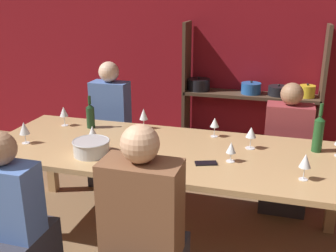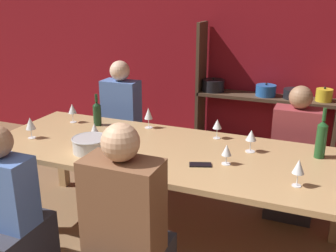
# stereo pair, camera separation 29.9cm
# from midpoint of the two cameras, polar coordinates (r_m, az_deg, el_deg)

# --- Properties ---
(wall_back_red) EXTENTS (8.80, 0.06, 2.70)m
(wall_back_red) POSITION_cam_midpoint_polar(r_m,az_deg,el_deg) (4.55, 5.68, 12.02)
(wall_back_red) COLOR maroon
(wall_back_red) RESTS_ON ground_plane
(shelf_unit) EXTENTS (1.49, 0.30, 1.58)m
(shelf_unit) POSITION_cam_midpoint_polar(r_m,az_deg,el_deg) (4.47, 9.55, 1.08)
(shelf_unit) COLOR #4C3828
(shelf_unit) RESTS_ON ground_plane
(dining_table) EXTENTS (2.73, 1.04, 0.76)m
(dining_table) POSITION_cam_midpoint_polar(r_m,az_deg,el_deg) (2.98, -3.41, -4.70)
(dining_table) COLOR tan
(dining_table) RESTS_ON ground_plane
(mixing_bowl) EXTENTS (0.27, 0.27, 0.11)m
(mixing_bowl) POSITION_cam_midpoint_polar(r_m,az_deg,el_deg) (2.92, -13.98, -3.02)
(mixing_bowl) COLOR #B7BABC
(mixing_bowl) RESTS_ON dining_table
(wine_bottle_green) EXTENTS (0.07, 0.07, 0.37)m
(wine_bottle_green) POSITION_cam_midpoint_polar(r_m,az_deg,el_deg) (3.01, 18.38, -1.01)
(wine_bottle_green) COLOR #1E4C23
(wine_bottle_green) RESTS_ON dining_table
(wine_bottle_dark) EXTENTS (0.07, 0.07, 0.28)m
(wine_bottle_dark) POSITION_cam_midpoint_polar(r_m,az_deg,el_deg) (3.48, -13.64, 1.49)
(wine_bottle_dark) COLOR #19381E
(wine_bottle_dark) RESTS_ON dining_table
(wine_glass_white_a) EXTENTS (0.07, 0.07, 0.17)m
(wine_glass_white_a) POSITION_cam_midpoint_polar(r_m,az_deg,el_deg) (3.59, -17.23, 1.89)
(wine_glass_white_a) COLOR white
(wine_glass_white_a) RESTS_ON dining_table
(wine_glass_red_a) EXTENTS (0.08, 0.08, 0.17)m
(wine_glass_red_a) POSITION_cam_midpoint_polar(r_m,az_deg,el_deg) (2.96, 9.16, -1.07)
(wine_glass_red_a) COLOR white
(wine_glass_red_a) RESTS_ON dining_table
(wine_glass_red_b) EXTENTS (0.07, 0.07, 0.16)m
(wine_glass_red_b) POSITION_cam_midpoint_polar(r_m,az_deg,el_deg) (3.17, 4.13, 0.39)
(wine_glass_red_b) COLOR white
(wine_glass_red_b) RESTS_ON dining_table
(wine_glass_white_b) EXTENTS (0.07, 0.07, 0.15)m
(wine_glass_white_b) POSITION_cam_midpoint_polar(r_m,az_deg,el_deg) (3.11, -13.64, -0.83)
(wine_glass_white_b) COLOR white
(wine_glass_white_b) RESTS_ON dining_table
(wine_glass_red_d) EXTENTS (0.07, 0.07, 0.14)m
(wine_glass_red_d) POSITION_cam_midpoint_polar(r_m,az_deg,el_deg) (2.71, 6.05, -3.30)
(wine_glass_red_d) COLOR white
(wine_glass_red_d) RESTS_ON dining_table
(wine_glass_red_e) EXTENTS (0.07, 0.07, 0.18)m
(wine_glass_red_e) POSITION_cam_midpoint_polar(r_m,az_deg,el_deg) (3.37, -6.10, 1.59)
(wine_glass_red_e) COLOR white
(wine_glass_red_e) RESTS_ON dining_table
(wine_glass_red_f) EXTENTS (0.07, 0.07, 0.17)m
(wine_glass_red_f) POSITION_cam_midpoint_polar(r_m,az_deg,el_deg) (2.53, 16.16, -5.04)
(wine_glass_red_f) COLOR white
(wine_glass_red_f) RESTS_ON dining_table
(wine_glass_red_h) EXTENTS (0.08, 0.08, 0.17)m
(wine_glass_red_h) POSITION_cam_midpoint_polar(r_m,az_deg,el_deg) (3.27, -22.64, -0.41)
(wine_glass_red_h) COLOR white
(wine_glass_red_h) RESTS_ON dining_table
(cell_phone) EXTENTS (0.16, 0.12, 0.01)m
(cell_phone) POSITION_cam_midpoint_polar(r_m,az_deg,el_deg) (2.70, 2.37, -5.48)
(cell_phone) COLOR black
(cell_phone) RESTS_ON dining_table
(person_far_a) EXTENTS (0.37, 0.46, 1.25)m
(person_far_a) POSITION_cam_midpoint_polar(r_m,az_deg,el_deg) (4.08, -10.23, -1.80)
(person_far_a) COLOR #2D2D38
(person_far_a) RESTS_ON ground_plane
(person_near_b) EXTENTS (0.40, 0.50, 1.09)m
(person_near_b) POSITION_cam_midpoint_polar(r_m,az_deg,el_deg) (2.86, -24.61, -14.16)
(person_near_b) COLOR #2D2D38
(person_near_b) RESTS_ON ground_plane
(person_far_b) EXTENTS (0.40, 0.50, 1.15)m
(person_far_b) POSITION_cam_midpoint_polar(r_m,az_deg,el_deg) (3.68, 14.40, -5.16)
(person_far_b) COLOR #2D2D38
(person_far_b) RESTS_ON ground_plane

